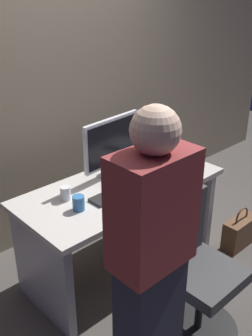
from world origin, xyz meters
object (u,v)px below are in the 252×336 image
Objects in this scene: cell_phone at (185,174)px; office_chair at (195,274)px; person_at_desk at (151,263)px; cup_by_monitor at (65,193)px; handbag at (240,232)px; monitor at (112,144)px; mouse at (147,178)px; desk at (121,211)px; cup_near_keyboard at (79,203)px; keyboard at (118,193)px; book_stack at (151,158)px.

office_chair is at bearing -120.74° from cell_phone.
person_at_desk is 16.91× the size of cup_by_monitor.
monitor is at bearing 143.54° from handbag.
mouse is at bearing 45.05° from person_at_desk.
desk is 0.51m from monitor.
cup_near_keyboard is (0.14, 0.77, -0.05)m from person_at_desk.
person_at_desk is 1.08m from mouse.
person_at_desk is 3.81× the size of keyboard.
monitor is 2.69× the size of book_stack.
desk is 10.72× the size of cell_phone.
keyboard is at bearing -124.22° from monitor.
office_chair is 9.70× the size of cup_by_monitor.
handbag is (1.50, 0.35, -0.70)m from person_at_desk.
mouse is 0.69× the size of cell_phone.
person_at_desk is 8.16× the size of book_stack.
office_chair is 6.53× the size of cell_phone.
handbag is at bearing 15.23° from office_chair.
monitor is at bearing 71.62° from desk.
monitor reaches higher than cell_phone.
office_chair reaches higher than keyboard.
desk is 0.51m from book_stack.
handbag is at bearing -23.46° from cup_by_monitor.
mouse is 0.50× the size of book_stack.
cell_phone is (0.05, -0.31, -0.05)m from book_stack.
office_chair is 9.49× the size of cup_near_keyboard.
cup_by_monitor is 0.26× the size of handbag.
cup_near_keyboard is (-0.62, 0.01, 0.03)m from mouse.
person_at_desk reaches higher than mouse.
cup_near_keyboard is 1.57m from handbag.
cell_phone is at bearing 45.13° from office_chair.
monitor reaches higher than office_chair.
office_chair is 1.08m from handbag.
cup_by_monitor is (0.15, 0.94, -0.05)m from person_at_desk.
desk is 4.09× the size of handbag.
monitor reaches higher than cup_near_keyboard.
cell_phone is at bearing -24.08° from desk.
cell_phone is at bearing 148.52° from handbag.
office_chair reaches higher than cup_by_monitor.
cup_near_keyboard is 0.17m from cup_by_monitor.
cup_by_monitor is at bearing -172.74° from monitor.
cell_phone is at bearing -24.43° from mouse.
keyboard reaches higher than desk.
desk is at bearing -12.85° from cup_by_monitor.
mouse is (0.30, 0.01, 0.01)m from keyboard.
monitor reaches higher than book_stack.
mouse is at bearing 69.24° from office_chair.
book_stack is at bearing 11.05° from cup_near_keyboard.
mouse is 1.03× the size of cup_by_monitor.
cell_phone is at bearing -18.97° from cup_by_monitor.
handbag is at bearing -17.36° from cell_phone.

